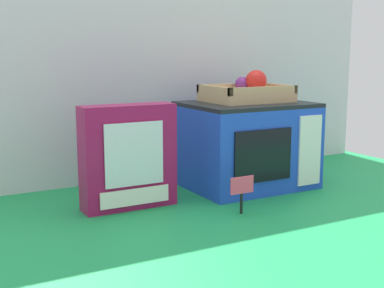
# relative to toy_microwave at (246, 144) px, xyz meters

# --- Properties ---
(ground_plane) EXTENTS (1.70, 1.70, 0.00)m
(ground_plane) POSITION_rel_toy_microwave_xyz_m (-0.13, -0.04, -0.13)
(ground_plane) COLOR #198C47
(ground_plane) RESTS_ON ground
(display_back_panel) EXTENTS (1.61, 0.03, 0.76)m
(display_back_panel) POSITION_rel_toy_microwave_xyz_m (-0.13, 0.26, 0.25)
(display_back_panel) COLOR silver
(display_back_panel) RESTS_ON ground
(toy_microwave) EXTENTS (0.38, 0.30, 0.27)m
(toy_microwave) POSITION_rel_toy_microwave_xyz_m (0.00, 0.00, 0.00)
(toy_microwave) COLOR blue
(toy_microwave) RESTS_ON ground
(food_groups_crate) EXTENTS (0.25, 0.19, 0.10)m
(food_groups_crate) POSITION_rel_toy_microwave_xyz_m (0.02, 0.03, 0.16)
(food_groups_crate) COLOR tan
(food_groups_crate) RESTS_ON toy_microwave
(cookie_set_box) EXTENTS (0.26, 0.08, 0.28)m
(cookie_set_box) POSITION_rel_toy_microwave_xyz_m (-0.42, -0.05, 0.01)
(cookie_set_box) COLOR #99144C
(cookie_set_box) RESTS_ON ground
(price_sign) EXTENTS (0.07, 0.01, 0.10)m
(price_sign) POSITION_rel_toy_microwave_xyz_m (-0.18, -0.24, -0.07)
(price_sign) COLOR black
(price_sign) RESTS_ON ground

